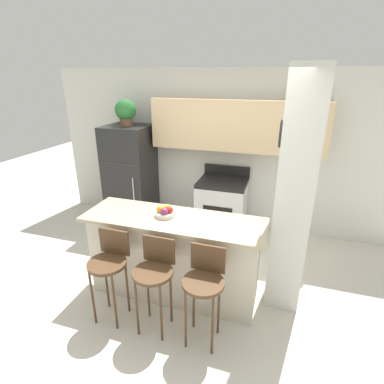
{
  "coord_description": "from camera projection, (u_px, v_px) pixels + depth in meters",
  "views": [
    {
      "loc": [
        1.07,
        -2.72,
        2.43
      ],
      "look_at": [
        0.0,
        0.68,
        1.04
      ],
      "focal_mm": 28.0,
      "sensor_mm": 36.0,
      "label": 1
    }
  ],
  "objects": [
    {
      "name": "bar_stool_left",
      "position": [
        109.0,
        263.0,
        3.04
      ],
      "size": [
        0.39,
        0.39,
        0.98
      ],
      "color": "#4C331E",
      "rests_on": "ground_plane"
    },
    {
      "name": "stove_range",
      "position": [
        222.0,
        207.0,
        4.82
      ],
      "size": [
        0.75,
        0.65,
        1.07
      ],
      "color": "silver",
      "rests_on": "ground_plane"
    },
    {
      "name": "bar_stool_mid",
      "position": [
        154.0,
        272.0,
        2.9
      ],
      "size": [
        0.39,
        0.39,
        0.98
      ],
      "color": "#4C331E",
      "rests_on": "ground_plane"
    },
    {
      "name": "counter_bar",
      "position": [
        174.0,
        257.0,
        3.42
      ],
      "size": [
        2.0,
        0.64,
        0.99
      ],
      "color": "beige",
      "rests_on": "ground_plane"
    },
    {
      "name": "bar_stool_right",
      "position": [
        204.0,
        282.0,
        2.76
      ],
      "size": [
        0.39,
        0.39,
        0.98
      ],
      "color": "#4C331E",
      "rests_on": "ground_plane"
    },
    {
      "name": "potted_plant_on_fridge",
      "position": [
        126.0,
        111.0,
        4.7
      ],
      "size": [
        0.33,
        0.33,
        0.41
      ],
      "color": "brown",
      "rests_on": "refrigerator"
    },
    {
      "name": "refrigerator",
      "position": [
        131.0,
        176.0,
        5.09
      ],
      "size": [
        0.73,
        0.72,
        1.69
      ],
      "color": "black",
      "rests_on": "ground_plane"
    },
    {
      "name": "wall_back",
      "position": [
        224.0,
        141.0,
        4.72
      ],
      "size": [
        5.6,
        0.38,
        2.55
      ],
      "color": "silver",
      "rests_on": "ground_plane"
    },
    {
      "name": "trash_bin",
      "position": [
        158.0,
        221.0,
        4.94
      ],
      "size": [
        0.28,
        0.28,
        0.38
      ],
      "color": "#59595B",
      "rests_on": "ground_plane"
    },
    {
      "name": "pillar_right",
      "position": [
        293.0,
        198.0,
        3.02
      ],
      "size": [
        0.38,
        0.32,
        2.55
      ],
      "color": "silver",
      "rests_on": "ground_plane"
    },
    {
      "name": "ground_plane",
      "position": [
        175.0,
        292.0,
        3.61
      ],
      "size": [
        14.0,
        14.0,
        0.0
      ],
      "primitive_type": "plane",
      "color": "beige"
    },
    {
      "name": "fruit_bowl",
      "position": [
        165.0,
        212.0,
        3.27
      ],
      "size": [
        0.22,
        0.22,
        0.12
      ],
      "color": "silver",
      "rests_on": "counter_bar"
    }
  ]
}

